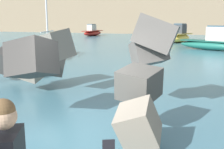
{
  "coord_description": "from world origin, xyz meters",
  "views": [
    {
      "loc": [
        2.84,
        -5.16,
        2.6
      ],
      "look_at": [
        0.67,
        0.5,
        1.4
      ],
      "focal_mm": 43.21,
      "sensor_mm": 36.0,
      "label": 1
    }
  ],
  "objects_px": {
    "boat_mid_left": "(50,49)",
    "boat_mid_centre": "(179,36)",
    "boat_near_left": "(213,43)",
    "boat_mid_right": "(93,32)"
  },
  "relations": [
    {
      "from": "boat_near_left",
      "to": "boat_mid_left",
      "type": "bearing_deg",
      "value": -139.86
    },
    {
      "from": "boat_near_left",
      "to": "boat_mid_centre",
      "type": "relative_size",
      "value": 1.3
    },
    {
      "from": "boat_mid_left",
      "to": "boat_mid_centre",
      "type": "xyz_separation_m",
      "value": [
        7.04,
        17.72,
        0.2
      ]
    },
    {
      "from": "boat_near_left",
      "to": "boat_mid_right",
      "type": "bearing_deg",
      "value": 138.29
    },
    {
      "from": "boat_mid_left",
      "to": "boat_mid_centre",
      "type": "bearing_deg",
      "value": 68.33
    },
    {
      "from": "boat_near_left",
      "to": "boat_mid_centre",
      "type": "height_order",
      "value": "boat_mid_centre"
    },
    {
      "from": "boat_mid_centre",
      "to": "boat_mid_right",
      "type": "distance_m",
      "value": 19.59
    },
    {
      "from": "boat_mid_left",
      "to": "boat_mid_right",
      "type": "height_order",
      "value": "boat_mid_left"
    },
    {
      "from": "boat_near_left",
      "to": "boat_mid_right",
      "type": "height_order",
      "value": "boat_near_left"
    },
    {
      "from": "boat_near_left",
      "to": "boat_mid_right",
      "type": "distance_m",
      "value": 27.91
    }
  ]
}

